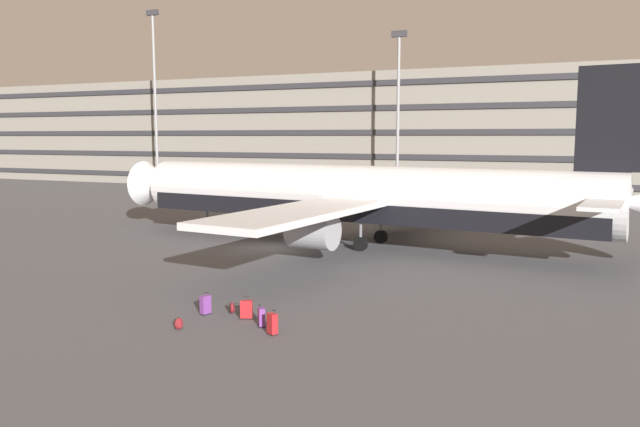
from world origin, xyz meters
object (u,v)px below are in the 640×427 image
airliner (359,197)px  suitcase_large (261,317)px  suitcase_red (272,323)px  suitcase_purple (246,309)px  backpack_teal (179,324)px  backpack_orange (232,308)px  suitcase_black (205,304)px

airliner → suitcase_large: bearing=-82.1°
suitcase_large → suitcase_red: (0.83, -0.70, 0.03)m
suitcase_purple → suitcase_large: bearing=-32.0°
airliner → suitcase_red: size_ratio=42.59×
suitcase_red → backpack_teal: 3.63m
suitcase_purple → suitcase_red: 2.29m
suitcase_red → backpack_orange: bearing=147.3°
airliner → suitcase_black: bearing=-91.2°
backpack_teal → backpack_orange: backpack_orange is taller
suitcase_purple → suitcase_large: size_ratio=1.03×
backpack_teal → suitcase_red: bearing=13.5°
suitcase_black → backpack_teal: size_ratio=1.89×
airliner → suitcase_red: airliner is taller
suitcase_black → suitcase_large: (2.89, -0.53, -0.03)m
airliner → suitcase_black: 17.82m
suitcase_large → airliner: bearing=97.9°
airliner → backpack_teal: bearing=-90.5°
suitcase_black → backpack_teal: 2.10m
backpack_teal → backpack_orange: size_ratio=0.94×
airliner → suitcase_black: (-0.38, -17.59, -2.86)m
suitcase_purple → suitcase_black: bearing=-176.5°
suitcase_black → backpack_orange: bearing=31.7°
suitcase_black → backpack_orange: size_ratio=1.78×
backpack_orange → airliner: bearing=91.8°
suitcase_black → suitcase_large: suitcase_black is taller
airliner → suitcase_purple: airliner is taller
airliner → suitcase_black: airliner is taller
suitcase_red → backpack_teal: (-3.53, -0.85, -0.21)m
suitcase_large → backpack_teal: suitcase_large is taller
airliner → suitcase_large: airliner is taller
airliner → suitcase_red: bearing=-79.9°
suitcase_large → backpack_orange: size_ratio=1.66×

